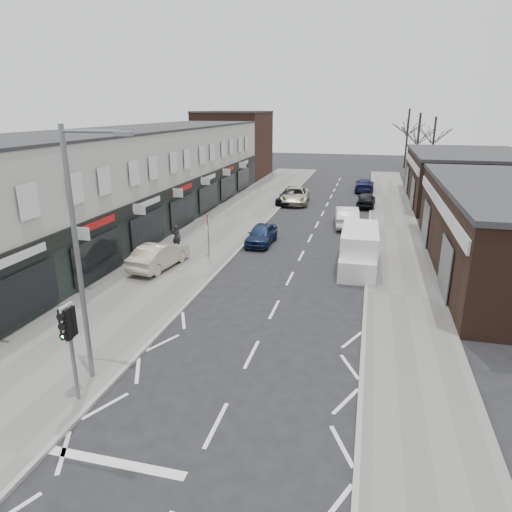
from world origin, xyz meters
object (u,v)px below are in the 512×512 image
Objects in this scene: white_van at (359,249)px; pedestrian at (176,237)px; parked_car_left_b at (290,197)px; parked_car_right_b at (366,200)px; traffic_light at (69,331)px; warning_sign at (209,223)px; parked_car_right_a at (347,216)px; street_lamp at (81,245)px; parked_car_left_a at (261,234)px; sedan_on_pavement at (159,255)px; parked_car_left_c at (295,196)px; parked_car_right_c at (364,185)px.

white_van reaches higher than pedestrian.
parked_car_right_b is (6.90, 0.18, 0.00)m from parked_car_left_b.
traffic_light is 14.04m from warning_sign.
traffic_light is at bearing -118.60° from white_van.
parked_car_right_a reaches higher than parked_car_left_b.
pedestrian is 16.90m from parked_car_left_b.
pedestrian reaches higher than parked_car_right_b.
street_lamp is 1.72× the size of parked_car_right_a.
traffic_light is at bearing -93.53° from parked_car_left_a.
parked_car_right_a is (7.36, 10.02, -1.43)m from warning_sign.
street_lamp is at bearing 111.88° from sedan_on_pavement.
street_lamp reaches higher than traffic_light.
traffic_light is 0.68× the size of parked_car_left_b.
parked_car_right_b is at bearing -105.52° from parked_car_right_a.
warning_sign is 1.73× the size of pedestrian.
white_van is at bearing -73.75° from parked_car_left_c.
parked_car_left_c is 9.26m from parked_car_right_a.
traffic_light is at bearing -86.73° from parked_car_left_b.
parked_car_left_b is 0.98× the size of parked_car_right_a.
street_lamp is 30.48m from parked_car_left_b.
street_lamp is at bearing -121.06° from white_van.
parked_car_right_b is (8.66, 17.59, -1.53)m from warning_sign.
warning_sign is at bearing 66.15° from parked_car_right_b.
pedestrian is at bearing 66.42° from parked_car_right_c.
street_lamp is 11.44m from sedan_on_pavement.
parked_car_left_c reaches higher than parked_car_left_a.
pedestrian reaches higher than parked_car_left_b.
warning_sign reaches higher than parked_car_right_a.
sedan_on_pavement is at bearing 104.55° from street_lamp.
parked_car_left_c is 1.14× the size of parked_car_right_a.
parked_car_left_c is at bearing -104.46° from pedestrian.
pedestrian is 5.53m from parked_car_left_a.
white_van is 1.45× the size of parked_car_left_a.
white_van is at bearing -156.20° from sedan_on_pavement.
parked_car_right_a is (9.44, 12.37, -0.05)m from sedan_on_pavement.
parked_car_right_c is (6.15, 8.21, -0.04)m from parked_car_left_c.
parked_car_left_b is (1.00, 31.42, -1.75)m from traffic_light.
warning_sign reaches higher than sedan_on_pavement.
warning_sign is 4.72m from parked_car_left_a.
parked_car_left_b is at bearing 84.23° from warning_sign.
traffic_light is 18.03m from parked_car_left_a.
parked_car_right_a is (6.60, 24.03, -1.65)m from traffic_light.
parked_car_left_a is 0.83× the size of parked_car_right_a.
parked_car_left_a is at bearing 153.27° from white_van.
parked_car_right_c reaches higher than parked_car_left_a.
parked_car_left_a is (4.76, 2.81, -0.24)m from pedestrian.
parked_car_left_a is 13.82m from parked_car_left_c.
pedestrian is (-2.54, 1.06, -1.30)m from warning_sign.
parked_car_left_c is at bearing 87.43° from traffic_light.
white_van is 9.31m from parked_car_right_a.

